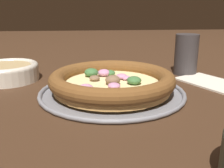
% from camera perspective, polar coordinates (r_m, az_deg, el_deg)
% --- Properties ---
extents(ground_plane, '(3.00, 3.00, 0.00)m').
position_cam_1_polar(ground_plane, '(0.57, 0.00, -2.18)').
color(ground_plane, '#3D2616').
extents(pizza_tray, '(0.31, 0.31, 0.01)m').
position_cam_1_polar(pizza_tray, '(0.57, 0.00, -1.79)').
color(pizza_tray, gray).
rests_on(pizza_tray, ground_plane).
extents(pizza, '(0.27, 0.27, 0.04)m').
position_cam_1_polar(pizza, '(0.56, -0.04, 0.65)').
color(pizza, tan).
rests_on(pizza, pizza_tray).
extents(bowl_near, '(0.16, 0.16, 0.04)m').
position_cam_1_polar(bowl_near, '(0.72, -21.84, 2.63)').
color(bowl_near, beige).
rests_on(bowl_near, ground_plane).
extents(drinking_cup, '(0.06, 0.06, 0.11)m').
position_cam_1_polar(drinking_cup, '(0.75, 15.83, 6.21)').
color(drinking_cup, '#383333').
rests_on(drinking_cup, ground_plane).
extents(napkin, '(0.19, 0.16, 0.01)m').
position_cam_1_polar(napkin, '(0.69, 20.80, 0.45)').
color(napkin, beige).
rests_on(napkin, ground_plane).
extents(fork, '(0.17, 0.12, 0.00)m').
position_cam_1_polar(fork, '(0.70, 20.96, 0.56)').
color(fork, '#B7B7BC').
rests_on(fork, ground_plane).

